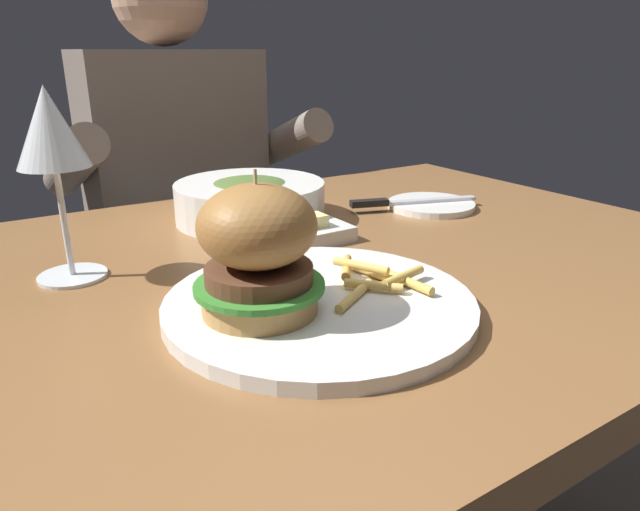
{
  "coord_description": "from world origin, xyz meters",
  "views": [
    {
      "loc": [
        -0.33,
        -0.55,
        0.98
      ],
      "look_at": [
        -0.03,
        -0.1,
        0.78
      ],
      "focal_mm": 32.0,
      "sensor_mm": 36.0,
      "label": 1
    }
  ],
  "objects": [
    {
      "name": "dining_table",
      "position": [
        0.0,
        0.0,
        0.64
      ],
      "size": [
        1.13,
        0.76,
        0.74
      ],
      "color": "brown",
      "rests_on": "ground"
    },
    {
      "name": "main_plate",
      "position": [
        -0.05,
        -0.13,
        0.75
      ],
      "size": [
        0.3,
        0.3,
        0.01
      ],
      "primitive_type": "cylinder",
      "color": "white",
      "rests_on": "dining_table"
    },
    {
      "name": "burger_sandwich",
      "position": [
        -0.11,
        -0.12,
        0.81
      ],
      "size": [
        0.12,
        0.12,
        0.13
      ],
      "color": "#B78447",
      "rests_on": "main_plate"
    },
    {
      "name": "fries_pile",
      "position": [
        0.01,
        -0.13,
        0.76
      ],
      "size": [
        0.12,
        0.11,
        0.02
      ],
      "color": "#EABC5B",
      "rests_on": "main_plate"
    },
    {
      "name": "wine_glass",
      "position": [
        -0.24,
        0.1,
        0.9
      ],
      "size": [
        0.07,
        0.07,
        0.21
      ],
      "color": "silver",
      "rests_on": "dining_table"
    },
    {
      "name": "bread_plate",
      "position": [
        0.31,
        0.1,
        0.74
      ],
      "size": [
        0.14,
        0.14,
        0.01
      ],
      "primitive_type": "cylinder",
      "color": "white",
      "rests_on": "dining_table"
    },
    {
      "name": "table_knife",
      "position": [
        0.26,
        0.11,
        0.75
      ],
      "size": [
        0.2,
        0.08,
        0.01
      ],
      "color": "silver",
      "rests_on": "bread_plate"
    },
    {
      "name": "butter_dish",
      "position": [
        0.06,
        0.06,
        0.75
      ],
      "size": [
        0.1,
        0.07,
        0.04
      ],
      "color": "white",
      "rests_on": "dining_table"
    },
    {
      "name": "soup_bowl",
      "position": [
        0.03,
        0.2,
        0.77
      ],
      "size": [
        0.22,
        0.22,
        0.06
      ],
      "color": "white",
      "rests_on": "dining_table"
    },
    {
      "name": "diner_person",
      "position": [
        0.08,
        0.66,
        0.56
      ],
      "size": [
        0.51,
        0.36,
        1.18
      ],
      "color": "#282833",
      "rests_on": "ground"
    }
  ]
}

